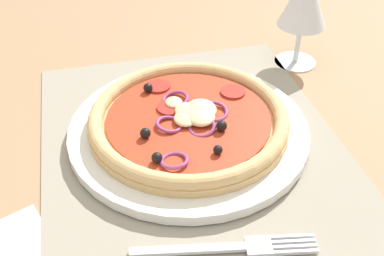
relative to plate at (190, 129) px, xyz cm
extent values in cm
cube|color=#9E7A56|center=(2.56, -0.22, -2.25)|extent=(190.00, 140.00, 2.40)
cube|color=gray|center=(2.56, -0.22, -0.85)|extent=(45.09, 35.95, 0.40)
cylinder|color=silver|center=(0.00, 0.00, 0.00)|extent=(29.61, 29.61, 1.30)
cylinder|color=tan|center=(0.00, 0.00, 1.15)|extent=(24.58, 24.58, 1.00)
torus|color=tan|center=(0.00, 0.00, 2.01)|extent=(24.41, 24.41, 1.80)
cylinder|color=#B7381E|center=(0.00, 0.00, 1.80)|extent=(20.16, 20.16, 0.30)
ellipsoid|color=beige|center=(0.91, 1.03, 2.54)|extent=(3.96, 3.57, 1.19)
ellipsoid|color=beige|center=(-0.38, 1.48, 2.58)|extent=(4.22, 3.80, 1.27)
ellipsoid|color=beige|center=(0.79, -0.79, 2.42)|extent=(3.13, 2.82, 0.94)
ellipsoid|color=beige|center=(-0.62, 0.13, 2.46)|extent=(3.42, 3.07, 1.02)
ellipsoid|color=beige|center=(-3.01, -1.40, 2.31)|extent=(2.43, 2.18, 0.73)
sphere|color=black|center=(3.39, 2.95, 2.60)|extent=(1.31, 1.31, 1.31)
sphere|color=black|center=(-6.66, -4.05, 2.56)|extent=(1.23, 1.23, 1.23)
sphere|color=black|center=(6.99, -5.39, 2.55)|extent=(1.21, 1.21, 1.21)
sphere|color=black|center=(2.49, -5.92, 2.57)|extent=(1.25, 1.25, 1.25)
sphere|color=black|center=(7.24, 1.38, 2.48)|extent=(1.06, 1.06, 1.06)
torus|color=#8E3D75|center=(1.16, -2.85, 2.20)|extent=(3.30, 3.32, 0.96)
torus|color=#8E3D75|center=(-3.74, -1.04, 2.20)|extent=(3.52, 3.53, 1.00)
torus|color=#8E3D75|center=(7.52, -3.60, 2.20)|extent=(3.26, 3.23, 1.06)
torus|color=#8E3D75|center=(2.54, 0.81, 2.20)|extent=(3.43, 3.33, 1.57)
torus|color=#8E3D75|center=(-0.11, 2.95, 2.20)|extent=(3.75, 3.72, 1.05)
cylinder|color=#A3281E|center=(-3.78, 6.66, 2.10)|extent=(3.27, 3.27, 0.30)
cylinder|color=#A3281E|center=(-7.42, -2.54, 2.10)|extent=(3.16, 3.16, 0.30)
cylinder|color=#A3281E|center=(-1.00, -0.36, 2.10)|extent=(2.72, 2.72, 0.30)
cylinder|color=#A3281E|center=(-2.29, -2.04, 2.10)|extent=(3.27, 3.27, 0.30)
cube|color=silver|center=(17.30, -4.45, -0.43)|extent=(2.90, 11.14, 0.44)
cube|color=silver|center=(18.53, 2.28, -0.43)|extent=(2.62, 2.88, 0.44)
cube|color=silver|center=(20.03, 5.48, -0.43)|extent=(1.09, 4.31, 0.44)
cube|color=silver|center=(19.44, 5.59, -0.43)|extent=(1.09, 4.31, 0.44)
cube|color=silver|center=(18.85, 5.69, -0.43)|extent=(1.09, 4.31, 0.44)
cube|color=silver|center=(18.26, 5.80, -0.43)|extent=(1.09, 4.31, 0.44)
cylinder|color=silver|center=(-13.73, 20.17, -0.85)|extent=(6.40, 6.40, 0.40)
cylinder|color=silver|center=(-13.73, 20.17, 2.35)|extent=(0.80, 0.80, 6.00)
cone|color=#4C993D|center=(-13.73, 20.17, 9.18)|extent=(5.91, 5.91, 6.86)
camera|label=1|loc=(44.50, -10.73, 36.54)|focal=44.04mm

